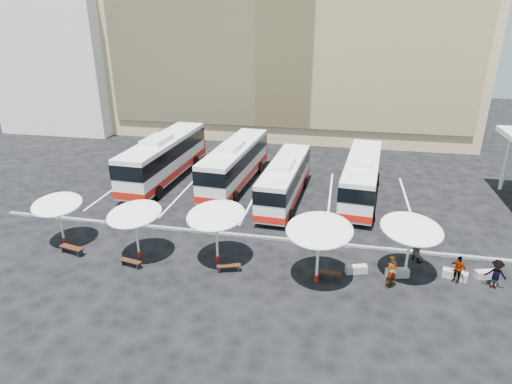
% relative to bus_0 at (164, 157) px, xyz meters
% --- Properties ---
extents(ground, '(120.00, 120.00, 0.00)m').
position_rel_bus_0_xyz_m(ground, '(8.57, -9.70, -2.10)').
color(ground, black).
rests_on(ground, ground).
extents(sandstone_building, '(42.00, 18.25, 29.60)m').
position_rel_bus_0_xyz_m(sandstone_building, '(8.57, 22.17, 10.52)').
color(sandstone_building, tan).
rests_on(sandstone_building, ground).
extents(apartment_block, '(14.00, 14.00, 18.00)m').
position_rel_bus_0_xyz_m(apartment_block, '(-19.43, 18.30, 6.90)').
color(apartment_block, silver).
rests_on(apartment_block, ground).
extents(curb_divider, '(34.00, 0.25, 0.15)m').
position_rel_bus_0_xyz_m(curb_divider, '(8.57, -9.20, -2.03)').
color(curb_divider, black).
rests_on(curb_divider, ground).
extents(bay_lines, '(24.15, 12.00, 0.01)m').
position_rel_bus_0_xyz_m(bay_lines, '(8.57, -1.70, -2.10)').
color(bay_lines, white).
rests_on(bay_lines, ground).
extents(bus_0, '(3.44, 13.07, 4.11)m').
position_rel_bus_0_xyz_m(bus_0, '(0.00, 0.00, 0.00)').
color(bus_0, white).
rests_on(bus_0, ground).
extents(bus_1, '(3.47, 12.28, 3.85)m').
position_rel_bus_0_xyz_m(bus_1, '(6.38, 0.05, -0.14)').
color(bus_1, white).
rests_on(bus_1, ground).
extents(bus_2, '(3.02, 10.97, 3.44)m').
position_rel_bus_0_xyz_m(bus_2, '(11.04, -2.63, -0.34)').
color(bus_2, white).
rests_on(bus_2, ground).
extents(bus_3, '(3.56, 11.72, 3.66)m').
position_rel_bus_0_xyz_m(bus_3, '(16.90, -1.04, -0.23)').
color(bus_3, white).
rests_on(bus_3, ground).
extents(sunshade_0, '(3.73, 3.76, 3.16)m').
position_rel_bus_0_xyz_m(sunshade_0, '(-1.90, -12.30, 0.58)').
color(sunshade_0, white).
rests_on(sunshade_0, ground).
extents(sunshade_1, '(4.18, 4.20, 3.36)m').
position_rel_bus_0_xyz_m(sunshade_1, '(3.63, -12.99, 0.75)').
color(sunshade_1, white).
rests_on(sunshade_1, ground).
extents(sunshade_2, '(4.34, 4.37, 3.56)m').
position_rel_bus_0_xyz_m(sunshade_2, '(8.43, -12.57, 0.92)').
color(sunshade_2, white).
rests_on(sunshade_2, ground).
extents(sunshade_3, '(4.25, 4.29, 3.71)m').
position_rel_bus_0_xyz_m(sunshade_3, '(14.31, -13.46, 1.05)').
color(sunshade_3, white).
rests_on(sunshade_3, ground).
extents(sunshade_4, '(4.40, 4.42, 3.49)m').
position_rel_bus_0_xyz_m(sunshade_4, '(19.12, -11.99, 0.86)').
color(sunshade_4, white).
rests_on(sunshade_4, ground).
extents(wood_bench_0, '(1.66, 0.76, 0.49)m').
position_rel_bus_0_xyz_m(wood_bench_0, '(-0.54, -13.50, -1.73)').
color(wood_bench_0, black).
rests_on(wood_bench_0, ground).
extents(wood_bench_1, '(1.38, 0.61, 0.41)m').
position_rel_bus_0_xyz_m(wood_bench_1, '(3.66, -14.11, -1.79)').
color(wood_bench_1, black).
rests_on(wood_bench_1, ground).
extents(wood_bench_2, '(1.40, 0.76, 0.42)m').
position_rel_bus_0_xyz_m(wood_bench_2, '(9.36, -13.48, -1.78)').
color(wood_bench_2, black).
rests_on(wood_bench_2, ground).
extents(wood_bench_3, '(1.48, 0.50, 0.45)m').
position_rel_bus_0_xyz_m(wood_bench_3, '(14.89, -13.10, -1.76)').
color(wood_bench_3, black).
rests_on(wood_bench_3, ground).
extents(conc_bench_0, '(1.27, 0.78, 0.45)m').
position_rel_bus_0_xyz_m(conc_bench_0, '(16.47, -12.17, -1.88)').
color(conc_bench_0, gray).
rests_on(conc_bench_0, ground).
extents(conc_bench_1, '(1.34, 0.74, 0.48)m').
position_rel_bus_0_xyz_m(conc_bench_1, '(18.70, -12.12, -1.86)').
color(conc_bench_1, gray).
rests_on(conc_bench_1, ground).
extents(conc_bench_2, '(1.35, 0.78, 0.48)m').
position_rel_bus_0_xyz_m(conc_bench_2, '(21.81, -11.69, -1.86)').
color(conc_bench_2, gray).
rests_on(conc_bench_2, ground).
extents(conc_bench_3, '(1.25, 0.73, 0.45)m').
position_rel_bus_0_xyz_m(conc_bench_3, '(23.51, -11.25, -1.88)').
color(conc_bench_3, gray).
rests_on(conc_bench_3, ground).
extents(passenger_0, '(0.83, 0.80, 1.91)m').
position_rel_bus_0_xyz_m(passenger_0, '(18.22, -13.31, -1.15)').
color(passenger_0, black).
rests_on(passenger_0, ground).
extents(passenger_1, '(1.14, 1.17, 1.90)m').
position_rel_bus_0_xyz_m(passenger_1, '(20.03, -10.01, -1.15)').
color(passenger_1, black).
rests_on(passenger_1, ground).
extents(passenger_2, '(0.97, 0.88, 1.58)m').
position_rel_bus_0_xyz_m(passenger_2, '(21.81, -11.97, -1.31)').
color(passenger_2, black).
rests_on(passenger_2, ground).
extents(passenger_3, '(1.20, 0.87, 1.67)m').
position_rel_bus_0_xyz_m(passenger_3, '(23.67, -12.16, -1.26)').
color(passenger_3, black).
rests_on(passenger_3, ground).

